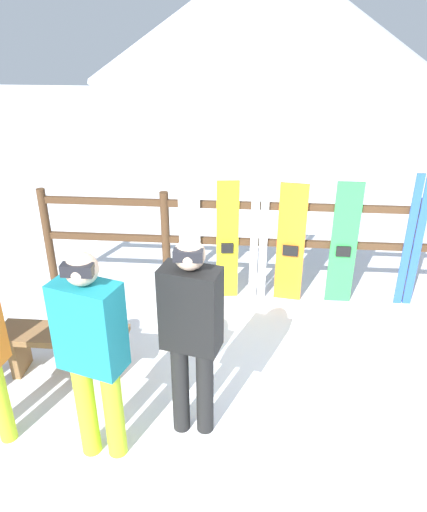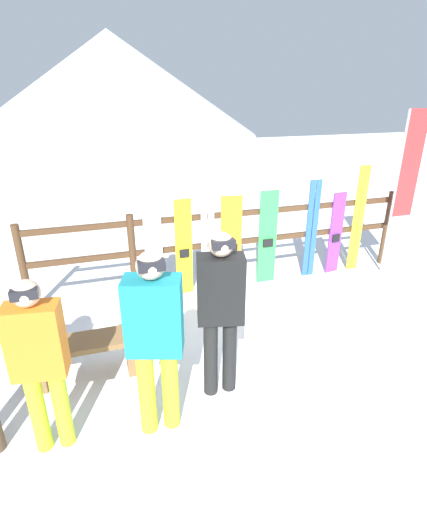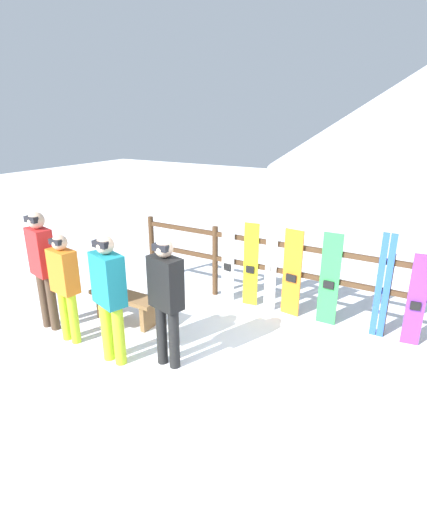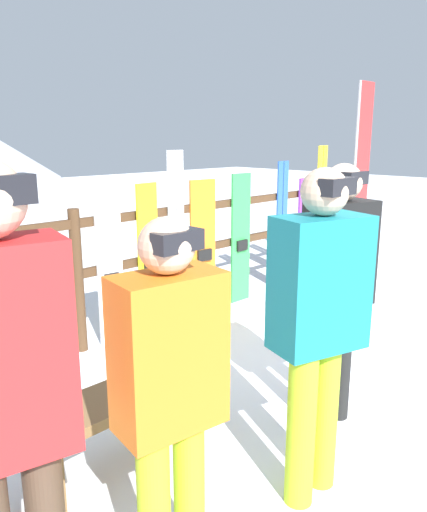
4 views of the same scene
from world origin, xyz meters
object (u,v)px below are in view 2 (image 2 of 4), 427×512
Objects in this scene: ski_pair_white at (208,236)px; ski_pair_yellow at (358,220)px; bench at (86,350)px; ski_pair_blue at (312,230)px; snowboard_white at (154,255)px; snowboard_yellow at (184,248)px; person_orange at (39,357)px; snowboard_purple at (336,234)px; snowboard_orange at (231,243)px; rental_flag at (404,177)px; snowboard_green at (268,238)px; person_black at (221,305)px; person_teal at (155,334)px.

ski_pair_white is 0.99× the size of ski_pair_yellow.
bench is 0.68× the size of ski_pair_yellow.
ski_pair_blue reaches higher than bench.
snowboard_yellow is at bearing 0.01° from snowboard_white.
snowboard_white is (1.00, 1.55, 0.34)m from bench.
snowboard_purple is (4.24, 2.38, -0.25)m from person_orange.
snowboard_orange is 2.89m from rental_flag.
rental_flag reaches higher than snowboard_yellow.
ski_pair_yellow reaches higher than snowboard_green.
snowboard_yellow is at bearing 86.05° from person_black.
snowboard_yellow is 0.39m from ski_pair_white.
person_black reaches higher than person_orange.
snowboard_green reaches higher than snowboard_yellow.
person_black is 1.08× the size of ski_pair_blue.
bench is 0.81× the size of snowboard_green.
person_orange is 3.16m from ski_pair_white.
ski_pair_yellow is 0.93m from rental_flag.
snowboard_white is 0.78× the size of ski_pair_yellow.
person_orange is at bearing -109.15° from bench.
rental_flag is at bearing 27.87° from person_black.
rental_flag reaches higher than snowboard_white.
person_teal is 1.20× the size of snowboard_orange.
person_teal is 2.72m from ski_pair_white.
snowboard_white is 0.86× the size of ski_pair_blue.
rental_flag is (0.94, -0.24, 0.92)m from snowboard_purple.
ski_pair_yellow is (2.20, 0.00, 0.16)m from snowboard_orange.
person_black is 2.61m from snowboard_green.
ski_pair_blue is (3.50, 1.55, 0.45)m from bench.
person_black is 3.10m from ski_pair_blue.
snowboard_white is 0.44m from snowboard_yellow.
snowboard_green reaches higher than snowboard_white.
snowboard_yellow is at bearing 47.23° from bench.
rental_flag reaches higher than person_black.
person_orange reaches higher than snowboard_orange.
snowboard_white is 4.01m from rental_flag.
person_teal is 2.49m from snowboard_white.
snowboard_purple is (2.52, -0.00, -0.05)m from snowboard_yellow.
snowboard_white is at bearing -179.99° from snowboard_yellow.
snowboard_yellow is at bearing -179.93° from ski_pair_yellow.
person_black is 0.66× the size of rental_flag.
snowboard_yellow is 2.08m from ski_pair_blue.
snowboard_purple is (3.34, 2.44, -0.33)m from person_teal.
ski_pair_yellow is at bearing 156.21° from rental_flag.
person_orange is at bearing -118.37° from snowboard_white.
ski_pair_white is at bearing 48.89° from person_orange.
snowboard_yellow is 0.72m from snowboard_orange.
ski_pair_blue is (2.22, 2.15, -0.21)m from person_black.
ski_pair_yellow reaches higher than snowboard_orange.
person_black is 0.98× the size of ski_pair_white.
person_orange is at bearing -157.55° from rental_flag.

